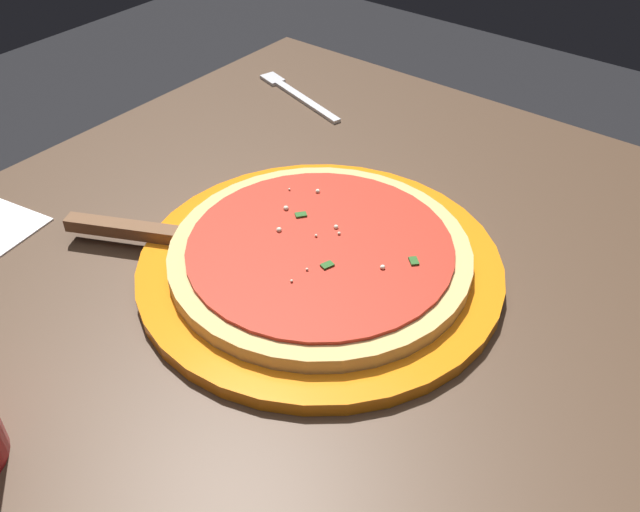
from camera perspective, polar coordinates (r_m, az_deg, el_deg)
name	(u,v)px	position (r m, az deg, el deg)	size (l,w,h in m)	color
restaurant_table	(309,356)	(0.83, -0.92, -8.22)	(0.90, 0.82, 0.75)	black
serving_plate	(320,266)	(0.71, 0.00, -0.80)	(0.37, 0.37, 0.01)	orange
pizza	(320,253)	(0.70, 0.00, 0.26)	(0.30, 0.30, 0.02)	#DBB26B
pizza_server	(160,235)	(0.75, -13.04, 1.69)	(0.14, 0.22, 0.01)	silver
fork	(295,94)	(1.05, -2.06, 13.23)	(0.07, 0.18, 0.00)	silver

